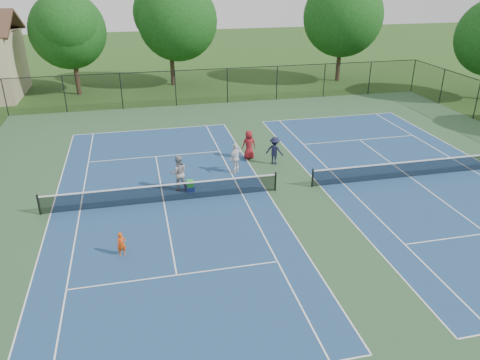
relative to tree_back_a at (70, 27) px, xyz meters
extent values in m
plane|color=#234716|center=(13.00, -24.00, -6.04)|extent=(140.00, 140.00, 0.00)
cube|color=#305630|center=(13.00, -24.00, -6.03)|extent=(36.00, 36.00, 0.01)
cube|color=navy|center=(6.00, -24.00, -6.03)|extent=(10.97, 23.77, 0.00)
cube|color=white|center=(6.00, -12.11, -6.02)|extent=(10.97, 0.06, 0.00)
cube|color=white|center=(0.52, -24.00, -6.02)|extent=(0.06, 23.77, 0.00)
cube|color=white|center=(11.48, -24.00, -6.02)|extent=(0.06, 23.77, 0.00)
cube|color=white|center=(1.88, -24.00, -6.02)|extent=(0.06, 23.77, 0.00)
cube|color=white|center=(10.12, -24.00, -6.02)|extent=(0.06, 23.77, 0.00)
cube|color=white|center=(6.00, -17.60, -6.02)|extent=(8.23, 0.06, 0.00)
cube|color=white|center=(6.00, -30.40, -6.02)|extent=(8.23, 0.06, 0.00)
cube|color=white|center=(6.00, -24.00, -6.02)|extent=(0.06, 12.80, 0.00)
cylinder|color=black|center=(0.05, -24.00, -5.50)|extent=(0.10, 0.10, 1.07)
cylinder|color=black|center=(11.95, -24.00, -5.50)|extent=(0.10, 0.10, 1.07)
cube|color=black|center=(6.00, -24.00, -5.57)|extent=(11.90, 0.01, 0.90)
cube|color=white|center=(6.00, -24.00, -5.09)|extent=(11.90, 0.04, 0.07)
cube|color=navy|center=(20.00, -24.00, -6.03)|extent=(10.97, 23.77, 0.00)
cube|color=white|center=(20.00, -12.11, -6.02)|extent=(10.97, 0.06, 0.00)
cube|color=white|center=(14.52, -24.00, -6.02)|extent=(0.06, 23.77, 0.00)
cube|color=white|center=(15.88, -24.00, -6.02)|extent=(0.06, 23.77, 0.00)
cube|color=white|center=(24.12, -24.00, -6.02)|extent=(0.06, 23.77, 0.00)
cube|color=white|center=(20.00, -17.60, -6.02)|extent=(8.23, 0.06, 0.00)
cube|color=white|center=(20.00, -24.00, -6.02)|extent=(0.06, 12.80, 0.00)
cylinder|color=black|center=(14.05, -24.00, -5.50)|extent=(0.10, 0.10, 1.07)
cube|color=black|center=(20.00, -24.00, -5.57)|extent=(11.90, 0.01, 0.90)
cube|color=white|center=(20.00, -24.00, -5.09)|extent=(11.90, 0.04, 0.07)
cylinder|color=black|center=(-5.00, -6.00, -4.54)|extent=(0.08, 0.08, 3.00)
cylinder|color=black|center=(-0.50, -6.00, -4.54)|extent=(0.08, 0.08, 3.00)
cylinder|color=black|center=(4.00, -6.00, -4.54)|extent=(0.08, 0.08, 3.00)
cylinder|color=black|center=(8.50, -6.00, -4.54)|extent=(0.08, 0.08, 3.00)
cylinder|color=black|center=(13.00, -6.00, -4.54)|extent=(0.08, 0.08, 3.00)
cylinder|color=black|center=(17.50, -6.00, -4.54)|extent=(0.08, 0.08, 3.00)
cylinder|color=black|center=(22.00, -6.00, -4.54)|extent=(0.08, 0.08, 3.00)
cylinder|color=black|center=(26.50, -6.00, -4.54)|extent=(0.08, 0.08, 3.00)
cylinder|color=black|center=(31.00, -6.00, -4.54)|extent=(0.08, 0.08, 3.00)
cylinder|color=black|center=(31.00, -15.00, -4.54)|extent=(0.08, 0.08, 3.00)
cylinder|color=black|center=(31.00, -10.50, -4.54)|extent=(0.08, 0.08, 3.00)
cube|color=black|center=(13.00, -6.00, -4.54)|extent=(36.00, 0.01, 3.00)
cube|color=black|center=(13.00, -6.00, -3.04)|extent=(36.00, 0.05, 0.05)
cylinder|color=#2D2116|center=(0.00, 0.00, -4.15)|extent=(0.44, 0.44, 3.78)
sphere|color=#133D10|center=(0.00, 0.00, -0.39)|extent=(6.80, 6.80, 6.80)
sphere|color=#133D10|center=(0.00, 0.00, 0.28)|extent=(5.58, 5.58, 5.58)
sphere|color=#133D10|center=(0.00, 0.00, 0.94)|extent=(4.35, 4.35, 4.35)
cylinder|color=#2D2116|center=(9.00, 2.00, -3.97)|extent=(0.44, 0.44, 4.14)
sphere|color=#133D10|center=(9.00, 2.00, 0.19)|extent=(7.60, 7.60, 7.60)
sphere|color=#133D10|center=(9.00, 2.00, 0.82)|extent=(6.23, 6.23, 6.23)
sphere|color=#133D10|center=(9.00, 2.00, 1.44)|extent=(4.86, 4.86, 4.86)
cylinder|color=#2D2116|center=(26.00, 0.00, -3.88)|extent=(0.44, 0.44, 4.32)
sphere|color=#133D10|center=(26.00, 0.00, 0.43)|extent=(7.80, 7.80, 7.80)
sphere|color=#133D10|center=(26.00, 0.00, 1.04)|extent=(6.40, 6.40, 6.40)
sphere|color=#133D10|center=(26.00, 0.00, 1.65)|extent=(4.99, 4.99, 4.99)
imported|color=#DF460E|center=(3.95, -28.47, -5.51)|extent=(0.44, 0.35, 1.06)
imported|color=gray|center=(6.94, -22.71, -5.06)|extent=(0.99, 0.79, 1.96)
imported|color=white|center=(10.40, -21.16, -5.13)|extent=(1.10, 1.01, 1.81)
imported|color=#171A34|center=(12.98, -20.37, -5.18)|extent=(1.27, 1.18, 1.71)
imported|color=maroon|center=(11.68, -19.19, -5.14)|extent=(0.91, 0.62, 1.81)
cube|color=navy|center=(7.49, -23.08, -5.90)|extent=(0.42, 0.34, 0.29)
cube|color=green|center=(7.49, -23.08, -5.57)|extent=(0.36, 0.30, 0.37)
camera|label=1|loc=(5.06, -45.62, 4.98)|focal=35.00mm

